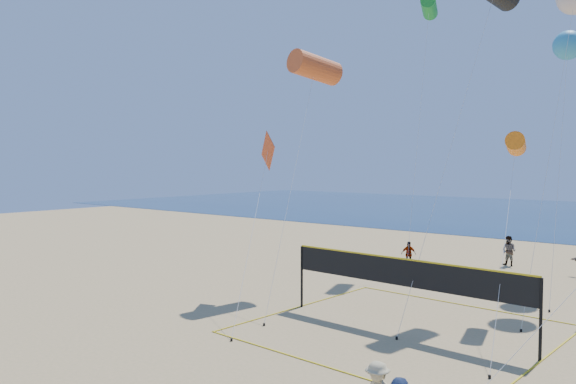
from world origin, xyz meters
The scene contains 8 objects.
far_person_0 centered at (-7.06, 21.96, 0.73)m, with size 0.85×0.35×1.45m, color gray.
far_person_3 centered at (-2.60, 25.75, 0.87)m, with size 0.85×0.66×1.75m, color gray.
volleyball_net centered at (-1.51, 10.60, 1.79)m, with size 10.16×10.02×2.60m.
kite_0 centered at (-8.57, 14.86, 10.63)m, with size 3.78×8.58×11.41m.
kite_2 centered at (0.78, 15.61, 6.73)m, with size 2.39×8.60×7.22m.
kite_3 centered at (-8.97, 11.73, 6.25)m, with size 4.67×6.74×7.45m.
kite_7 centered at (0.74, 23.72, 11.91)m, with size 2.18×8.22×12.65m.
kite_8 centered at (-6.92, 23.96, 15.18)m, with size 2.41×6.86×15.77m.
Camera 1 is at (7.88, -7.39, 6.00)m, focal length 35.00 mm.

